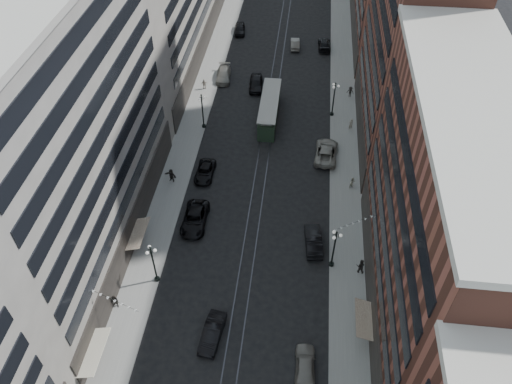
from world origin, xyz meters
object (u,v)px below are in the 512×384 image
at_px(car_11, 326,152).
at_px(car_12, 324,44).
at_px(car_2, 195,219).
at_px(pedestrian_7, 361,266).
at_px(car_4, 305,365).
at_px(car_14, 295,44).
at_px(pedestrian_2, 115,302).
at_px(car_13, 256,83).
at_px(car_7, 205,172).
at_px(pedestrian_6, 204,84).
at_px(pedestrian_8, 351,124).
at_px(car_10, 313,241).
at_px(pedestrian_9, 350,92).
at_px(lamppost_se_far, 334,248).
at_px(car_8, 224,75).
at_px(lamppost_se_mid, 334,98).
at_px(pedestrian_extra_1, 353,183).
at_px(lamppost_sw_mid, 202,110).
at_px(lamppost_sw_far, 153,263).
at_px(car_5, 212,333).
at_px(streetcar, 269,110).
at_px(pedestrian_5, 171,175).
at_px(car_9, 240,29).

height_order(car_11, car_12, car_11).
height_order(car_2, pedestrian_7, pedestrian_7).
distance_m(car_4, car_14, 60.40).
xyz_separation_m(pedestrian_2, car_11, (20.90, 26.11, -0.14)).
relative_size(car_2, car_13, 1.15).
bearing_deg(car_7, car_14, 75.39).
relative_size(pedestrian_6, pedestrian_8, 0.94).
bearing_deg(pedestrian_6, car_10, 98.10).
relative_size(car_13, pedestrian_9, 3.00).
bearing_deg(lamppost_se_far, car_7, 141.76).
relative_size(car_7, car_8, 0.90).
xyz_separation_m(car_8, car_11, (16.80, -17.90, 0.07)).
bearing_deg(lamppost_se_mid, pedestrian_extra_1, -80.54).
relative_size(lamppost_sw_mid, car_10, 1.09).
distance_m(lamppost_se_far, car_11, 18.57).
height_order(lamppost_se_mid, pedestrian_8, lamppost_se_mid).
bearing_deg(car_8, car_4, -76.97).
height_order(lamppost_sw_far, pedestrian_2, lamppost_sw_far).
bearing_deg(pedestrian_9, pedestrian_7, -78.70).
distance_m(car_12, car_14, 5.16).
bearing_deg(pedestrian_9, lamppost_sw_far, -108.77).
distance_m(lamppost_sw_far, car_5, 9.46).
distance_m(streetcar, car_14, 21.84).
relative_size(car_2, pedestrian_9, 3.46).
height_order(lamppost_sw_mid, pedestrian_8, lamppost_sw_mid).
relative_size(lamppost_se_far, car_13, 1.07).
distance_m(car_2, car_8, 31.84).
xyz_separation_m(car_2, pedestrian_5, (-4.39, 6.80, 0.25)).
bearing_deg(pedestrian_2, car_11, 64.84).
distance_m(car_11, pedestrian_8, 7.17).
distance_m(car_10, pedestrian_5, 20.26).
xyz_separation_m(pedestrian_2, pedestrian_7, (24.72, 7.12, 0.12)).
bearing_deg(lamppost_se_far, pedestrian_extra_1, 78.50).
bearing_deg(pedestrian_extra_1, pedestrian_6, 101.89).
bearing_deg(car_11, car_10, 88.99).
bearing_deg(lamppost_se_mid, car_5, -106.73).
relative_size(lamppost_sw_mid, car_5, 1.15).
bearing_deg(pedestrian_5, car_12, 84.41).
distance_m(lamppost_sw_mid, car_7, 10.60).
relative_size(car_7, pedestrian_6, 2.85).
height_order(car_9, car_13, car_13).
bearing_deg(pedestrian_6, pedestrian_8, 137.47).
distance_m(car_13, pedestrian_6, 8.19).
bearing_deg(car_4, car_13, -79.93).
xyz_separation_m(lamppost_sw_mid, car_8, (0.80, 13.32, -2.31)).
height_order(pedestrian_2, car_9, pedestrian_2).
bearing_deg(pedestrian_6, pedestrian_2, 65.00).
bearing_deg(car_11, pedestrian_9, -99.99).
bearing_deg(lamppost_se_far, pedestrian_8, 83.91).
relative_size(lamppost_sw_far, car_8, 1.02).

